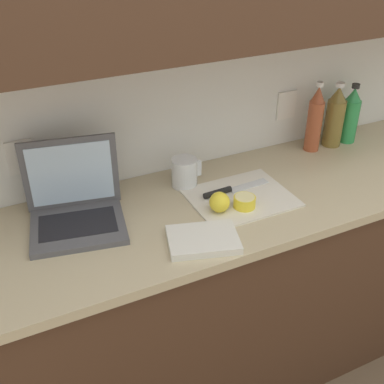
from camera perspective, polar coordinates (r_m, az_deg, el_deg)
ground_plane at (r=2.41m, az=7.30°, el=-18.36°), size 12.00×12.00×0.00m
counter_unit at (r=2.09m, az=8.59°, el=-9.90°), size 2.53×0.60×0.91m
laptop at (r=1.63m, az=-13.67°, el=-1.46°), size 0.35×0.31×0.27m
cutting_board at (r=1.74m, az=5.76°, el=-0.66°), size 0.36×0.29×0.01m
knife at (r=1.75m, az=3.98°, el=0.15°), size 0.27×0.04×0.02m
lemon_half_cut at (r=1.67m, az=6.24°, el=-1.14°), size 0.08×0.08×0.04m
lemon_whole_beside at (r=1.64m, az=3.28°, el=-1.20°), size 0.07×0.07×0.07m
bottle_green_soda at (r=2.22m, az=18.26°, el=8.59°), size 0.07×0.07×0.26m
bottle_oil_tall at (r=2.16m, az=16.57°, el=8.49°), size 0.08×0.08×0.28m
bottle_water_clear at (r=2.09m, az=14.36°, el=8.31°), size 0.06×0.06×0.30m
measuring_cup at (r=1.79m, az=-0.88°, el=2.32°), size 0.12×0.10×0.11m
dish_towel at (r=1.51m, az=1.32°, el=-5.65°), size 0.26×0.22×0.02m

